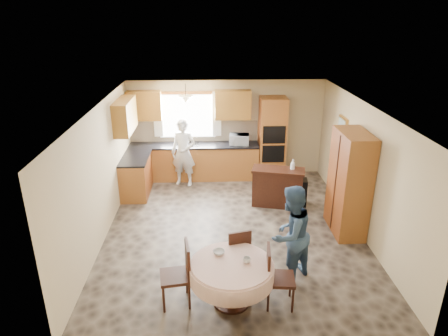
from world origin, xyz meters
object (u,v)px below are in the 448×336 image
(chair_back, at_px, (238,251))
(person_sink, at_px, (184,153))
(chair_left, at_px, (180,271))
(person_dining, at_px, (290,234))
(oven_tower, at_px, (272,138))
(cupboard, at_px, (349,183))
(sideboard, at_px, (277,188))
(dining_table, at_px, (232,272))
(chair_right, at_px, (275,274))

(chair_back, relative_size, person_sink, 0.54)
(chair_left, xyz_separation_m, person_dining, (1.71, 0.52, 0.26))
(oven_tower, distance_m, chair_left, 5.24)
(chair_back, distance_m, person_sink, 3.99)
(oven_tower, xyz_separation_m, person_dining, (-0.35, -4.27, -0.24))
(cupboard, height_order, chair_back, cupboard)
(person_sink, bearing_deg, chair_back, -60.33)
(cupboard, bearing_deg, sideboard, 135.35)
(sideboard, relative_size, dining_table, 0.92)
(sideboard, height_order, dining_table, sideboard)
(sideboard, bearing_deg, chair_right, -86.24)
(chair_back, height_order, person_dining, person_dining)
(dining_table, relative_size, person_dining, 0.76)
(dining_table, relative_size, chair_right, 1.30)
(person_dining, bearing_deg, chair_left, -23.82)
(cupboard, distance_m, person_dining, 2.06)
(chair_back, distance_m, person_dining, 0.88)
(oven_tower, xyz_separation_m, person_sink, (-2.24, -0.39, -0.22))
(dining_table, distance_m, chair_back, 0.65)
(dining_table, bearing_deg, chair_right, -3.45)
(cupboard, bearing_deg, chair_right, -129.68)
(person_dining, bearing_deg, oven_tower, -135.49)
(cupboard, bearing_deg, chair_back, -147.49)
(cupboard, height_order, person_dining, cupboard)
(oven_tower, xyz_separation_m, dining_table, (-1.31, -4.85, -0.51))
(oven_tower, xyz_separation_m, chair_back, (-1.17, -4.22, -0.56))
(chair_right, height_order, person_dining, person_dining)
(oven_tower, height_order, person_dining, oven_tower)
(cupboard, height_order, chair_left, cupboard)
(sideboard, bearing_deg, chair_left, -108.11)
(chair_left, bearing_deg, chair_right, 77.45)
(oven_tower, height_order, cupboard, oven_tower)
(chair_left, xyz_separation_m, chair_right, (1.39, -0.10, -0.03))
(sideboard, distance_m, chair_back, 2.80)
(sideboard, distance_m, chair_right, 3.30)
(chair_left, relative_size, person_dining, 0.61)
(sideboard, xyz_separation_m, chair_back, (-1.08, -2.58, 0.09))
(dining_table, bearing_deg, sideboard, 69.32)
(chair_left, distance_m, person_dining, 1.81)
(chair_left, bearing_deg, person_sink, 173.76)
(chair_back, bearing_deg, oven_tower, -119.22)
(sideboard, xyz_separation_m, chair_right, (-0.58, -3.25, 0.12))
(cupboard, xyz_separation_m, person_sink, (-3.31, 2.40, -0.18))
(chair_back, bearing_deg, chair_left, 19.22)
(oven_tower, height_order, chair_back, oven_tower)
(chair_left, bearing_deg, dining_table, 77.04)
(dining_table, relative_size, chair_left, 1.24)
(oven_tower, bearing_deg, cupboard, -69.02)
(person_sink, distance_m, person_dining, 4.32)
(chair_right, xyz_separation_m, person_sink, (-1.57, 4.50, 0.31))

